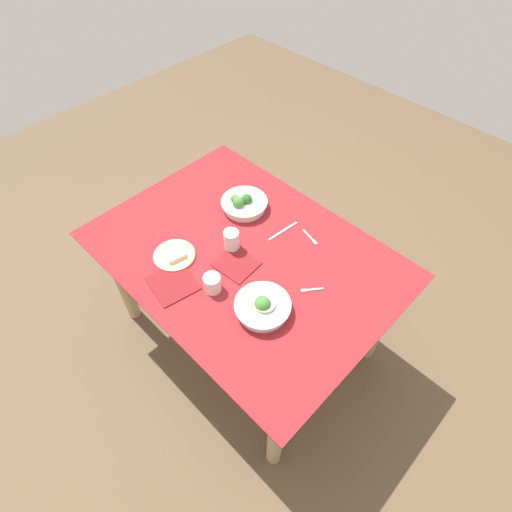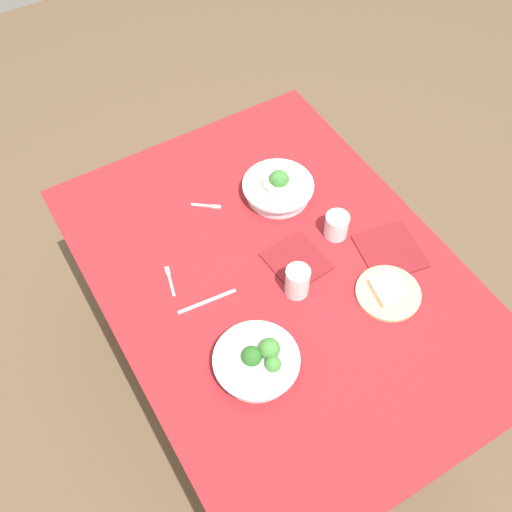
% 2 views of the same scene
% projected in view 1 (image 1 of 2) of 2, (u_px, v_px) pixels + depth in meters
% --- Properties ---
extents(ground_plane, '(6.00, 6.00, 0.00)m').
position_uv_depth(ground_plane, '(247.00, 332.00, 2.46)').
color(ground_plane, brown).
extents(dining_table, '(1.38, 1.01, 0.73)m').
position_uv_depth(dining_table, '(245.00, 268.00, 1.98)').
color(dining_table, maroon).
rests_on(dining_table, ground_plane).
extents(broccoli_bowl_far, '(0.23, 0.23, 0.09)m').
position_uv_depth(broccoli_bowl_far, '(263.00, 306.00, 1.67)').
color(broccoli_bowl_far, white).
rests_on(broccoli_bowl_far, dining_table).
extents(broccoli_bowl_near, '(0.23, 0.23, 0.09)m').
position_uv_depth(broccoli_bowl_near, '(244.00, 204.00, 2.07)').
color(broccoli_bowl_near, white).
rests_on(broccoli_bowl_near, dining_table).
extents(bread_side_plate, '(0.19, 0.19, 0.03)m').
position_uv_depth(bread_side_plate, '(174.00, 255.00, 1.88)').
color(bread_side_plate, '#D6B27A').
rests_on(bread_side_plate, dining_table).
extents(water_glass_center, '(0.07, 0.07, 0.08)m').
position_uv_depth(water_glass_center, '(212.00, 283.00, 1.74)').
color(water_glass_center, silver).
rests_on(water_glass_center, dining_table).
extents(water_glass_side, '(0.07, 0.07, 0.10)m').
position_uv_depth(water_glass_side, '(232.00, 240.00, 1.89)').
color(water_glass_side, silver).
rests_on(water_glass_side, dining_table).
extents(fork_by_far_bowl, '(0.11, 0.04, 0.00)m').
position_uv_depth(fork_by_far_bowl, '(311.00, 238.00, 1.96)').
color(fork_by_far_bowl, '#B7B7BC').
rests_on(fork_by_far_bowl, dining_table).
extents(fork_by_near_bowl, '(0.07, 0.08, 0.00)m').
position_uv_depth(fork_by_near_bowl, '(311.00, 290.00, 1.77)').
color(fork_by_near_bowl, '#B7B7BC').
rests_on(fork_by_near_bowl, dining_table).
extents(table_knife_left, '(0.03, 0.18, 0.00)m').
position_uv_depth(table_knife_left, '(283.00, 231.00, 1.99)').
color(table_knife_left, '#B7B7BC').
rests_on(table_knife_left, dining_table).
extents(napkin_folded_upper, '(0.19, 0.17, 0.01)m').
position_uv_depth(napkin_folded_upper, '(236.00, 264.00, 1.86)').
color(napkin_folded_upper, maroon).
rests_on(napkin_folded_upper, dining_table).
extents(napkin_folded_lower, '(0.22, 0.21, 0.01)m').
position_uv_depth(napkin_folded_lower, '(173.00, 283.00, 1.79)').
color(napkin_folded_lower, maroon).
rests_on(napkin_folded_lower, dining_table).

